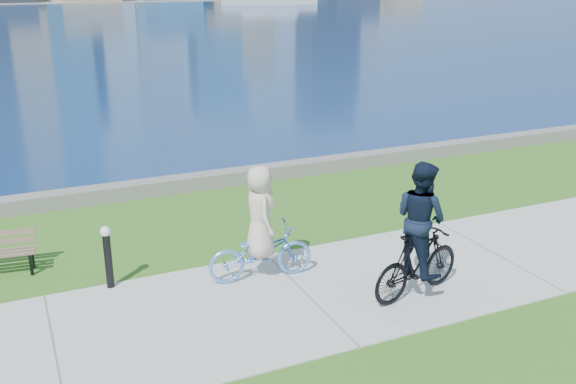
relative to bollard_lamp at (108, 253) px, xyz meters
name	(u,v)px	position (x,y,z in m)	size (l,w,h in m)	color
ground	(306,295)	(2.93, -1.62, -0.65)	(320.00, 320.00, 0.00)	#2D5D18
concrete_path	(306,295)	(2.93, -1.62, -0.64)	(80.00, 3.50, 0.02)	#ABABA6
seawall	(198,181)	(2.93, 4.58, -0.47)	(90.00, 0.50, 0.35)	slate
bay_water	(30,20)	(2.93, 70.38, -0.64)	(320.00, 131.00, 0.01)	navy
far_shore	(11,1)	(2.93, 128.38, -0.59)	(320.00, 30.00, 0.12)	gray
bollard_lamp	(108,253)	(0.00, 0.00, 0.00)	(0.18, 0.18, 1.13)	black
cyclist_woman	(260,238)	(2.47, -0.74, 0.13)	(0.84, 1.92, 2.05)	#609EE9
cyclist_man	(419,241)	(4.58, -2.38, 0.34)	(0.95, 1.98, 2.31)	black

